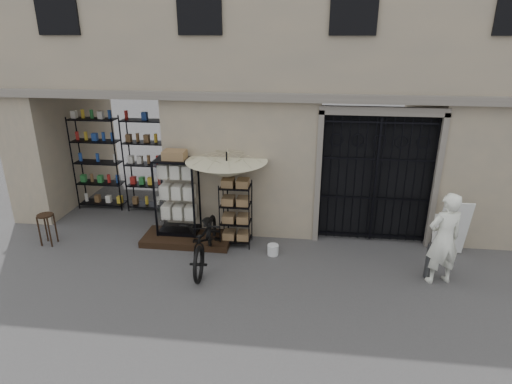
# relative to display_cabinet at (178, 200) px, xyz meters

# --- Properties ---
(ground) EXTENTS (80.00, 80.00, 0.00)m
(ground) POSITION_rel_display_cabinet_xyz_m (2.63, -1.73, -0.94)
(ground) COLOR black
(ground) RESTS_ON ground
(main_building) EXTENTS (14.00, 4.00, 9.00)m
(main_building) POSITION_rel_display_cabinet_xyz_m (2.63, 2.27, 3.56)
(main_building) COLOR gray
(main_building) RESTS_ON ground
(shop_recess) EXTENTS (3.00, 1.70, 3.00)m
(shop_recess) POSITION_rel_display_cabinet_xyz_m (-1.87, 1.07, 0.56)
(shop_recess) COLOR black
(shop_recess) RESTS_ON ground
(shop_shelving) EXTENTS (2.70, 0.50, 2.50)m
(shop_shelving) POSITION_rel_display_cabinet_xyz_m (-1.92, 1.57, 0.31)
(shop_shelving) COLOR black
(shop_shelving) RESTS_ON ground
(iron_gate) EXTENTS (2.50, 0.21, 3.00)m
(iron_gate) POSITION_rel_display_cabinet_xyz_m (4.38, 0.55, 0.56)
(iron_gate) COLOR black
(iron_gate) RESTS_ON ground
(step_platform) EXTENTS (2.00, 0.90, 0.15)m
(step_platform) POSITION_rel_display_cabinet_xyz_m (0.23, -0.18, -0.86)
(step_platform) COLOR black
(step_platform) RESTS_ON ground
(display_cabinet) EXTENTS (1.02, 0.83, 1.91)m
(display_cabinet) POSITION_rel_display_cabinet_xyz_m (0.00, 0.00, 0.00)
(display_cabinet) COLOR black
(display_cabinet) RESTS_ON step_platform
(wire_rack) EXTENTS (0.77, 0.67, 1.48)m
(wire_rack) POSITION_rel_display_cabinet_xyz_m (1.37, -0.16, -0.22)
(wire_rack) COLOR black
(wire_rack) RESTS_ON ground
(market_umbrella) EXTENTS (1.90, 1.92, 2.53)m
(market_umbrella) POSITION_rel_display_cabinet_xyz_m (1.15, 0.01, 0.88)
(market_umbrella) COLOR black
(market_umbrella) RESTS_ON ground
(white_bucket) EXTENTS (0.31, 0.31, 0.23)m
(white_bucket) POSITION_rel_display_cabinet_xyz_m (2.23, -0.55, -0.82)
(white_bucket) COLOR silver
(white_bucket) RESTS_ON ground
(bicycle) EXTENTS (0.81, 1.17, 2.17)m
(bicycle) POSITION_rel_display_cabinet_xyz_m (0.89, -1.05, -0.94)
(bicycle) COLOR black
(bicycle) RESTS_ON ground
(wooden_stool) EXTENTS (0.45, 0.45, 0.73)m
(wooden_stool) POSITION_rel_display_cabinet_xyz_m (-2.85, -0.67, -0.56)
(wooden_stool) COLOR black
(wooden_stool) RESTS_ON ground
(steel_bollard) EXTENTS (0.16, 0.16, 0.73)m
(steel_bollard) POSITION_rel_display_cabinet_xyz_m (5.31, -1.07, -0.58)
(steel_bollard) COLOR #4B4C4F
(steel_bollard) RESTS_ON ground
(shopkeeper) EXTENTS (1.18, 1.94, 0.44)m
(shopkeeper) POSITION_rel_display_cabinet_xyz_m (5.47, -1.20, -0.94)
(shopkeeper) COLOR white
(shopkeeper) RESTS_ON ground
(easel_sign) EXTENTS (0.60, 0.69, 1.26)m
(easel_sign) POSITION_rel_display_cabinet_xyz_m (5.99, 0.06, -0.29)
(easel_sign) COLOR silver
(easel_sign) RESTS_ON ground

